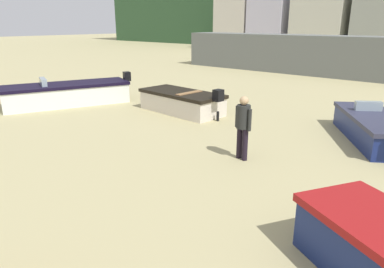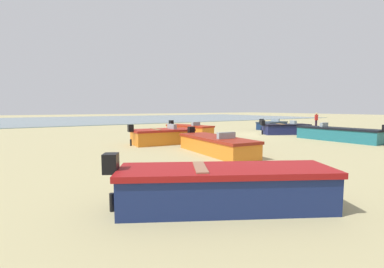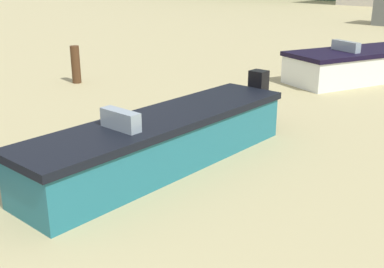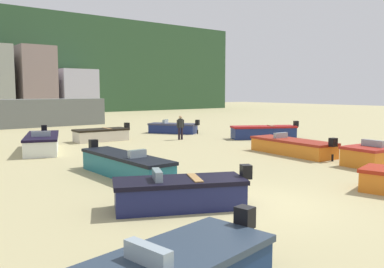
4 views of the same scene
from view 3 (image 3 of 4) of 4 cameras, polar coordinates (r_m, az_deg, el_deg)
name	(u,v)px [view 3 (image 3 of 4)]	position (r m, az deg, el deg)	size (l,w,h in m)	color
boat_teal_1	(165,140)	(7.70, -3.31, -0.74)	(1.30, 5.42, 1.17)	#206A78
boat_white_5	(366,64)	(14.98, 20.13, 7.91)	(3.31, 5.30, 1.21)	white
mooring_post_near_water	(76,65)	(13.97, -13.77, 8.09)	(0.25, 0.25, 1.05)	#492E1A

